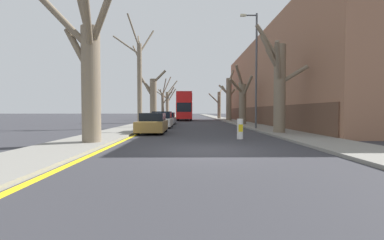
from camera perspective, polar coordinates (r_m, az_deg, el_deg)
ground_plane at (r=9.89m, az=3.55°, el=-6.84°), size 300.00×300.00×0.00m
sidewalk_left at (r=59.97m, az=-5.42°, el=0.57°), size 2.81×120.00×0.12m
sidewalk_right at (r=60.10m, az=5.45°, el=0.58°), size 2.81×120.00×0.12m
building_facade_right at (r=33.11m, az=22.30°, el=7.86°), size 10.08×35.01×10.01m
kerb_line_stripe at (r=59.86m, az=-3.91°, el=0.52°), size 0.24×120.00×0.01m
street_tree_left_0 at (r=12.50m, az=-21.96°, el=10.28°), size 4.61×2.69×7.22m
street_tree_left_1 at (r=23.66m, az=-11.72°, el=9.08°), size 3.86×2.49×9.81m
street_tree_left_2 at (r=33.97m, az=-8.74°, el=4.84°), size 3.84×0.87×6.90m
street_tree_left_3 at (r=44.61m, az=-6.44°, el=3.89°), size 3.22×2.18×7.57m
street_tree_left_4 at (r=55.31m, az=-5.40°, el=3.99°), size 4.28×2.64×8.21m
street_tree_right_0 at (r=17.86m, az=18.74°, el=7.73°), size 3.28×2.13×7.18m
street_tree_right_1 at (r=28.80m, az=11.10°, el=4.33°), size 2.53×3.32×6.45m
street_tree_right_2 at (r=39.41m, az=8.15°, el=4.86°), size 2.58×2.68×7.82m
street_tree_right_3 at (r=50.36m, az=6.02°, el=3.58°), size 3.48×3.75×6.63m
double_decker_bus at (r=43.70m, az=-1.63°, el=3.33°), size 2.45×11.10×4.51m
parked_car_0 at (r=17.79m, az=-8.74°, el=-0.80°), size 1.78×3.98×1.39m
parked_car_1 at (r=23.79m, az=-6.70°, el=-0.00°), size 1.83×4.40×1.49m
parked_car_2 at (r=29.70m, az=-5.49°, el=0.30°), size 1.76×4.56×1.37m
lamp_post at (r=21.68m, az=13.89°, el=11.53°), size 1.40×0.20×9.33m
traffic_bollard at (r=14.18m, az=10.63°, el=-1.95°), size 0.33×0.34×1.10m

